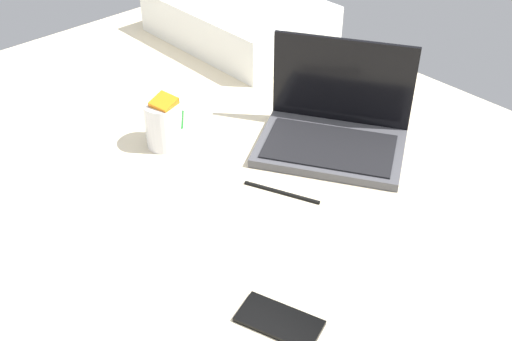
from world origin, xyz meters
The scene contains 6 objects.
bed_mattress centered at (0.00, 0.00, 9.00)cm, with size 180.00×140.00×18.00cm, color beige.
laptop centered at (11.30, 25.30, 22.41)cm, with size 40.14×36.76×23.00cm.
snack_cup centered at (-15.15, -3.35, 23.88)cm, with size 9.00×9.00×13.10cm.
cell_phone centered at (40.51, -21.18, 18.40)cm, with size 6.80×14.00×0.80cm, color black.
pillow centered at (-47.35, 48.00, 24.50)cm, with size 52.00×36.00×13.00cm, color white.
charger_cable centered at (16.46, 3.26, 18.30)cm, with size 17.00×0.60×0.60cm, color black.
Camera 1 is at (86.75, -69.48, 98.98)cm, focal length 43.11 mm.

